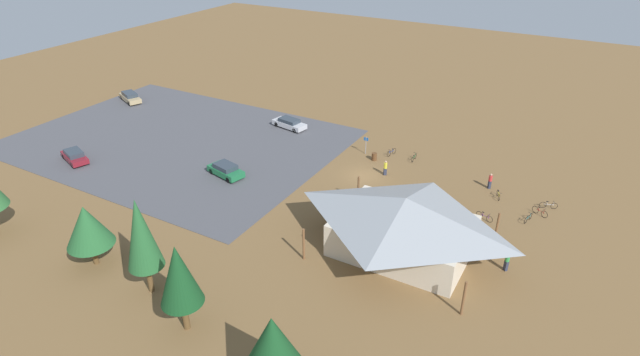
{
  "coord_description": "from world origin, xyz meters",
  "views": [
    {
      "loc": [
        -20.23,
        45.49,
        26.53
      ],
      "look_at": [
        2.9,
        4.66,
        1.2
      ],
      "focal_mm": 28.88,
      "sensor_mm": 36.0,
      "label": 1
    }
  ],
  "objects_px": {
    "bicycle_purple_edge_south": "(484,217)",
    "bicycle_silver_back_row": "(549,205)",
    "car_tan_by_curb": "(130,97)",
    "car_green_aisle_side": "(226,170)",
    "bicycle_yellow_near_sign": "(498,195)",
    "bike_pavilion": "(404,221)",
    "bicycle_blue_by_bin": "(392,152)",
    "pine_far_west": "(179,275)",
    "bicycle_teal_yard_front": "(528,218)",
    "pine_far_east": "(273,346)",
    "car_maroon_near_entry": "(74,156)",
    "visitor_at_bikes": "(490,181)",
    "bicycle_red_lone_west": "(540,212)",
    "bicycle_green_yard_center": "(414,158)",
    "car_silver_front_row": "(289,123)",
    "trash_bin": "(374,157)",
    "pine_midwest": "(141,234)",
    "pine_west": "(87,226)",
    "visitor_crossing_yard": "(385,168)",
    "visitor_by_pavilion": "(507,261)",
    "lot_sign": "(366,143)"
  },
  "relations": [
    {
      "from": "bicycle_purple_edge_south",
      "to": "bicycle_silver_back_row",
      "type": "xyz_separation_m",
      "value": [
        -4.95,
        -5.18,
        -0.01
      ]
    },
    {
      "from": "car_tan_by_curb",
      "to": "car_green_aisle_side",
      "type": "bearing_deg",
      "value": 156.97
    },
    {
      "from": "bicycle_yellow_near_sign",
      "to": "bike_pavilion",
      "type": "bearing_deg",
      "value": 68.28
    },
    {
      "from": "bicycle_blue_by_bin",
      "to": "bike_pavilion",
      "type": "bearing_deg",
      "value": 115.13
    },
    {
      "from": "pine_far_west",
      "to": "car_green_aisle_side",
      "type": "bearing_deg",
      "value": -58.22
    },
    {
      "from": "bicycle_teal_yard_front",
      "to": "bike_pavilion",
      "type": "bearing_deg",
      "value": 49.44
    },
    {
      "from": "bicycle_teal_yard_front",
      "to": "bicycle_silver_back_row",
      "type": "bearing_deg",
      "value": -111.06
    },
    {
      "from": "pine_far_east",
      "to": "car_green_aisle_side",
      "type": "distance_m",
      "value": 29.44
    },
    {
      "from": "car_maroon_near_entry",
      "to": "visitor_at_bikes",
      "type": "height_order",
      "value": "visitor_at_bikes"
    },
    {
      "from": "bicycle_red_lone_west",
      "to": "car_maroon_near_entry",
      "type": "relative_size",
      "value": 0.33
    },
    {
      "from": "bicycle_green_yard_center",
      "to": "car_silver_front_row",
      "type": "xyz_separation_m",
      "value": [
        17.74,
        -0.99,
        0.36
      ]
    },
    {
      "from": "car_green_aisle_side",
      "to": "bicycle_green_yard_center",
      "type": "bearing_deg",
      "value": -140.2
    },
    {
      "from": "bicycle_yellow_near_sign",
      "to": "car_tan_by_curb",
      "type": "xyz_separation_m",
      "value": [
        54.38,
        -1.83,
        0.39
      ]
    },
    {
      "from": "trash_bin",
      "to": "pine_midwest",
      "type": "bearing_deg",
      "value": 79.17
    },
    {
      "from": "bicycle_teal_yard_front",
      "to": "bicycle_red_lone_west",
      "type": "bearing_deg",
      "value": -114.89
    },
    {
      "from": "pine_west",
      "to": "car_maroon_near_entry",
      "type": "height_order",
      "value": "pine_west"
    },
    {
      "from": "bicycle_silver_back_row",
      "to": "bicycle_red_lone_west",
      "type": "height_order",
      "value": "bicycle_red_lone_west"
    },
    {
      "from": "pine_far_east",
      "to": "visitor_crossing_yard",
      "type": "xyz_separation_m",
      "value": [
        5.49,
        -29.67,
        -3.17
      ]
    },
    {
      "from": "bike_pavilion",
      "to": "pine_far_east",
      "type": "distance_m",
      "value": 17.65
    },
    {
      "from": "visitor_by_pavilion",
      "to": "visitor_crossing_yard",
      "type": "distance_m",
      "value": 18.39
    },
    {
      "from": "trash_bin",
      "to": "visitor_at_bikes",
      "type": "height_order",
      "value": "visitor_at_bikes"
    },
    {
      "from": "bike_pavilion",
      "to": "bicycle_silver_back_row",
      "type": "bearing_deg",
      "value": -126.38
    },
    {
      "from": "bicycle_purple_edge_south",
      "to": "pine_midwest",
      "type": "bearing_deg",
      "value": 48.85
    },
    {
      "from": "lot_sign",
      "to": "bicycle_green_yard_center",
      "type": "bearing_deg",
      "value": -168.55
    },
    {
      "from": "pine_far_west",
      "to": "car_silver_front_row",
      "type": "relative_size",
      "value": 1.41
    },
    {
      "from": "bicycle_red_lone_west",
      "to": "visitor_crossing_yard",
      "type": "bearing_deg",
      "value": -1.17
    },
    {
      "from": "lot_sign",
      "to": "bicycle_silver_back_row",
      "type": "bearing_deg",
      "value": 173.42
    },
    {
      "from": "bicycle_purple_edge_south",
      "to": "bike_pavilion",
      "type": "bearing_deg",
      "value": 58.99
    },
    {
      "from": "visitor_at_bikes",
      "to": "bicycle_yellow_near_sign",
      "type": "bearing_deg",
      "value": 128.76
    },
    {
      "from": "car_maroon_near_entry",
      "to": "trash_bin",
      "type": "bearing_deg",
      "value": -149.81
    },
    {
      "from": "bicycle_green_yard_center",
      "to": "visitor_crossing_yard",
      "type": "distance_m",
      "value": 5.21
    },
    {
      "from": "bicycle_silver_back_row",
      "to": "visitor_at_bikes",
      "type": "height_order",
      "value": "visitor_at_bikes"
    },
    {
      "from": "pine_west",
      "to": "bicycle_green_yard_center",
      "type": "relative_size",
      "value": 3.27
    },
    {
      "from": "bicycle_green_yard_center",
      "to": "bicycle_yellow_near_sign",
      "type": "distance_m",
      "value": 11.15
    },
    {
      "from": "bicycle_yellow_near_sign",
      "to": "lot_sign",
      "type": "bearing_deg",
      "value": -9.83
    },
    {
      "from": "lot_sign",
      "to": "bicycle_red_lone_west",
      "type": "relative_size",
      "value": 1.43
    },
    {
      "from": "bicycle_blue_by_bin",
      "to": "bicycle_red_lone_west",
      "type": "distance_m",
      "value": 18.24
    },
    {
      "from": "pine_midwest",
      "to": "bicycle_teal_yard_front",
      "type": "height_order",
      "value": "pine_midwest"
    },
    {
      "from": "pine_midwest",
      "to": "bicycle_red_lone_west",
      "type": "distance_m",
      "value": 36.02
    },
    {
      "from": "pine_midwest",
      "to": "bicycle_teal_yard_front",
      "type": "distance_m",
      "value": 34.29
    },
    {
      "from": "bicycle_purple_edge_south",
      "to": "car_maroon_near_entry",
      "type": "distance_m",
      "value": 45.41
    },
    {
      "from": "bicycle_blue_by_bin",
      "to": "bicycle_teal_yard_front",
      "type": "height_order",
      "value": "bicycle_blue_by_bin"
    },
    {
      "from": "bike_pavilion",
      "to": "bicycle_teal_yard_front",
      "type": "height_order",
      "value": "bike_pavilion"
    },
    {
      "from": "pine_far_east",
      "to": "bicycle_green_yard_center",
      "type": "height_order",
      "value": "pine_far_east"
    },
    {
      "from": "bicycle_blue_by_bin",
      "to": "bicycle_yellow_near_sign",
      "type": "distance_m",
      "value": 13.83
    },
    {
      "from": "car_tan_by_curb",
      "to": "car_maroon_near_entry",
      "type": "bearing_deg",
      "value": 119.98
    },
    {
      "from": "lot_sign",
      "to": "visitor_at_bikes",
      "type": "height_order",
      "value": "lot_sign"
    },
    {
      "from": "pine_midwest",
      "to": "visitor_by_pavilion",
      "type": "relative_size",
      "value": 4.42
    },
    {
      "from": "pine_far_east",
      "to": "car_silver_front_row",
      "type": "relative_size",
      "value": 1.24
    },
    {
      "from": "trash_bin",
      "to": "pine_midwest",
      "type": "height_order",
      "value": "pine_midwest"
    }
  ]
}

